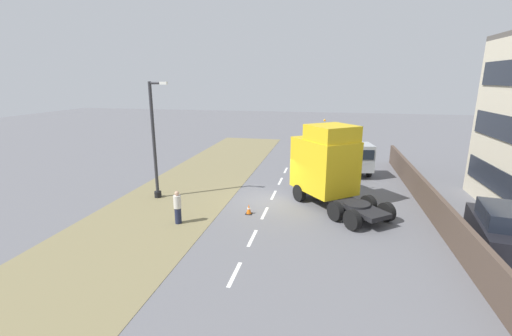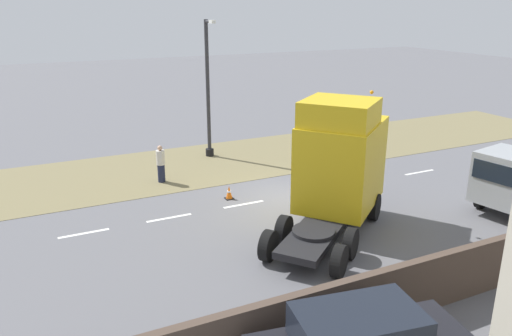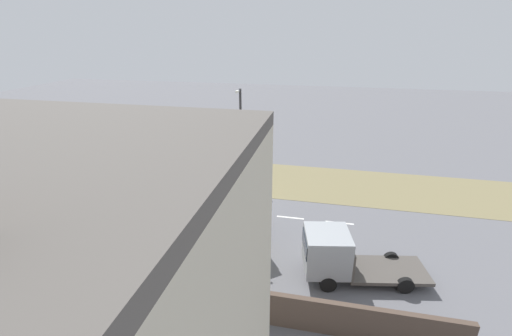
% 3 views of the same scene
% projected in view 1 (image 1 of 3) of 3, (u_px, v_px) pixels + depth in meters
% --- Properties ---
extents(ground_plane, '(120.00, 120.00, 0.00)m').
position_uv_depth(ground_plane, '(271.00, 200.00, 21.52)').
color(ground_plane, slate).
rests_on(ground_plane, ground).
extents(grass_verge, '(7.00, 44.00, 0.01)m').
position_uv_depth(grass_verge, '(182.00, 193.00, 22.72)').
color(grass_verge, olive).
rests_on(grass_verge, ground).
extents(lane_markings, '(0.16, 17.80, 0.00)m').
position_uv_depth(lane_markings, '(269.00, 203.00, 20.86)').
color(lane_markings, white).
rests_on(lane_markings, ground).
extents(boundary_wall, '(0.25, 24.00, 1.60)m').
position_uv_depth(boundary_wall, '(427.00, 197.00, 19.52)').
color(boundary_wall, '#4C3D33').
rests_on(boundary_wall, ground).
extents(lorry_cab, '(5.94, 6.49, 4.95)m').
position_uv_depth(lorry_cab, '(327.00, 165.00, 20.29)').
color(lorry_cab, black).
rests_on(lorry_cab, ground).
extents(flatbed_truck, '(3.22, 6.35, 2.58)m').
position_uv_depth(flatbed_truck, '(355.00, 158.00, 26.68)').
color(flatbed_truck, '#999EA3').
rests_on(flatbed_truck, ground).
extents(parked_car, '(2.55, 4.91, 2.07)m').
position_uv_depth(parked_car, '(499.00, 230.00, 14.83)').
color(parked_car, black).
rests_on(parked_car, ground).
extents(lamp_post, '(1.34, 0.44, 7.22)m').
position_uv_depth(lamp_post, '(155.00, 148.00, 21.11)').
color(lamp_post, black).
rests_on(lamp_post, ground).
extents(pedestrian, '(0.39, 0.39, 1.78)m').
position_uv_depth(pedestrian, '(178.00, 208.00, 17.76)').
color(pedestrian, '#1E233D').
rests_on(pedestrian, ground).
extents(traffic_cone_lead, '(0.36, 0.36, 0.58)m').
position_uv_depth(traffic_cone_lead, '(249.00, 209.00, 19.16)').
color(traffic_cone_lead, black).
rests_on(traffic_cone_lead, ground).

